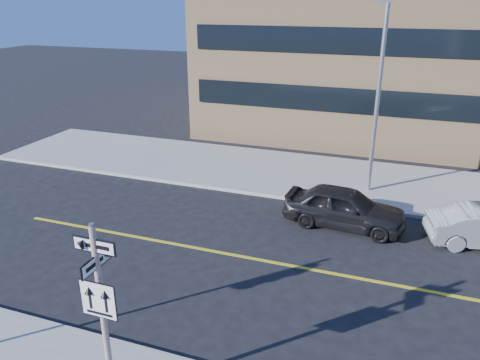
% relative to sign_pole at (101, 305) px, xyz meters
% --- Properties ---
extents(ground, '(120.00, 120.00, 0.00)m').
position_rel_sign_pole_xyz_m(ground, '(0.00, 2.51, -2.44)').
color(ground, black).
rests_on(ground, ground).
extents(sign_pole, '(0.92, 0.92, 4.06)m').
position_rel_sign_pole_xyz_m(sign_pole, '(0.00, 0.00, 0.00)').
color(sign_pole, silver).
rests_on(sign_pole, near_sidewalk).
extents(parked_car_a, '(2.12, 4.58, 1.52)m').
position_rel_sign_pole_xyz_m(parked_car_a, '(3.43, 9.94, -1.68)').
color(parked_car_a, black).
rests_on(parked_car_a, ground).
extents(streetlight_a, '(0.55, 2.25, 8.00)m').
position_rel_sign_pole_xyz_m(streetlight_a, '(4.00, 13.27, 2.32)').
color(streetlight_a, gray).
rests_on(streetlight_a, far_sidewalk).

